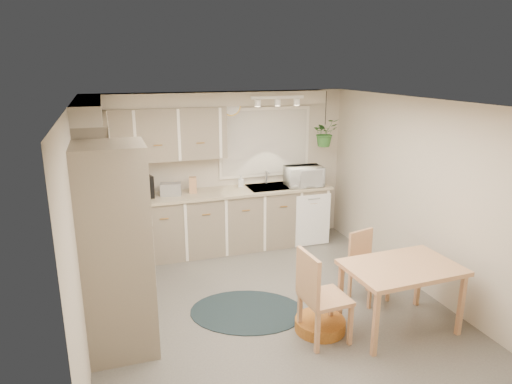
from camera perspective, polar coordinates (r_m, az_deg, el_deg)
floor at (r=5.68m, az=1.36°, el=-13.72°), size 4.20×4.20×0.00m
ceiling at (r=4.96m, az=1.54°, el=11.20°), size 4.20×4.20×0.00m
wall_back at (r=7.14m, az=-4.26°, el=2.79°), size 4.00×0.04×2.40m
wall_front at (r=3.44m, az=13.60°, el=-12.25°), size 4.00×0.04×2.40m
wall_left at (r=4.93m, az=-21.08°, el=-4.21°), size 0.04×4.20×2.40m
wall_right at (r=6.14m, az=19.30°, el=-0.20°), size 0.04×4.20×2.40m
base_cab_left at (r=6.00m, az=-17.20°, el=-7.98°), size 0.60×1.85×0.90m
base_cab_back at (r=7.02m, az=-5.12°, el=-3.82°), size 3.60×0.60×0.90m
counter_left at (r=5.84m, az=-17.47°, el=-3.74°), size 0.64×1.89×0.04m
counter_back at (r=6.87m, az=-5.19°, el=-0.15°), size 3.64×0.64×0.04m
oven_stack at (r=4.62m, az=-17.02°, el=-7.15°), size 0.65×0.65×2.10m
wall_oven_face at (r=4.63m, az=-13.04°, el=-6.79°), size 0.02×0.56×0.58m
upper_cab_left at (r=5.74m, az=-19.59°, el=5.12°), size 0.35×2.00×0.75m
upper_cab_back at (r=6.68m, az=-12.40°, el=7.04°), size 2.00×0.35×0.75m
soffit_left at (r=5.68m, az=-20.29°, el=9.81°), size 0.30×2.00×0.20m
soffit_back at (r=6.78m, az=-5.80°, el=11.49°), size 3.60×0.30×0.20m
cooktop at (r=5.29m, az=-17.23°, el=-5.46°), size 0.52×0.58×0.02m
range_hood at (r=5.14m, az=-17.86°, el=-0.74°), size 0.40×0.60×0.14m
window_blinds at (r=7.23m, az=1.15°, el=6.23°), size 1.40×0.02×1.00m
window_frame at (r=7.24m, az=1.12°, el=6.24°), size 1.50×0.02×1.10m
sink at (r=7.13m, az=1.84°, el=0.33°), size 0.70×0.48×0.10m
dishwasher_front at (r=7.23m, az=7.14°, el=-3.53°), size 0.58×0.02×0.83m
track_light_bar at (r=6.66m, az=2.71°, el=11.73°), size 0.80×0.04×0.04m
wall_clock at (r=6.99m, az=-3.15°, el=10.68°), size 0.30×0.03×0.30m
dining_table at (r=5.27m, az=17.48°, el=-12.42°), size 1.21×0.83×0.74m
chair_left at (r=4.85m, az=8.69°, el=-12.69°), size 0.49×0.49×1.00m
chair_back at (r=5.75m, az=14.09°, el=-9.13°), size 0.48×0.48×0.84m
braided_rug at (r=5.50m, az=-1.08°, el=-14.69°), size 1.62×1.43×0.01m
pet_bed at (r=5.20m, az=8.00°, el=-16.09°), size 0.56×0.56×0.13m
microwave at (r=7.18m, az=6.00°, el=2.25°), size 0.58×0.34×0.38m
soap_bottle at (r=7.12m, az=-1.90°, el=0.98°), size 0.12×0.20×0.08m
hanging_plant at (r=7.21m, az=8.58°, el=6.97°), size 0.45×0.49×0.34m
coffee_maker at (r=6.69m, az=-13.65°, el=0.63°), size 0.23×0.26×0.32m
toaster at (r=6.76m, az=-10.60°, el=0.34°), size 0.33×0.23×0.18m
knife_block at (r=6.83m, az=-7.89°, el=0.88°), size 0.13×0.13×0.24m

